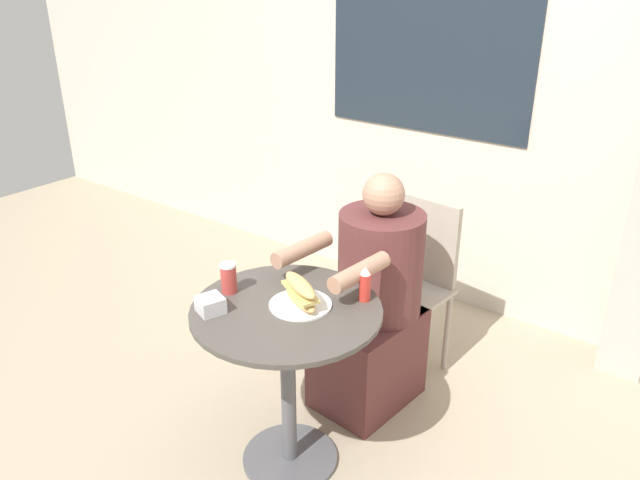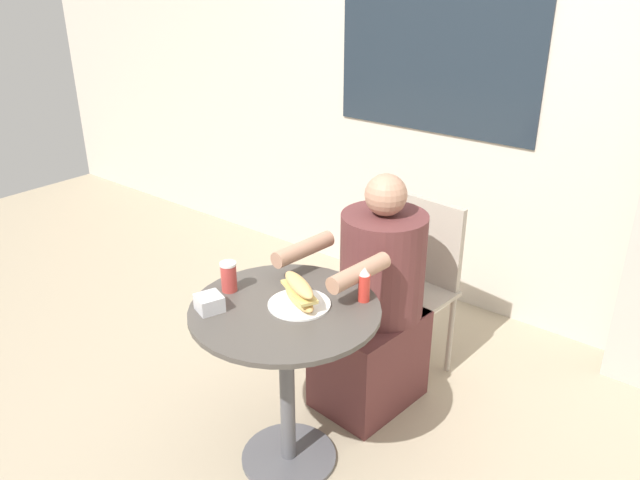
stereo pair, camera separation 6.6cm
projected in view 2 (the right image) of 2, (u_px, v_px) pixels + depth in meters
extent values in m
plane|color=tan|center=(289.00, 458.00, 2.60)|extent=(8.00, 8.00, 0.00)
cube|color=beige|center=(497.00, 65.00, 3.22)|extent=(8.00, 0.08, 2.80)
cube|color=#1E2833|center=(439.00, 12.00, 3.28)|extent=(1.22, 0.01, 1.28)
cylinder|color=#47423D|center=(285.00, 310.00, 2.31)|extent=(0.71, 0.71, 0.02)
cylinder|color=#515156|center=(287.00, 388.00, 2.45)|extent=(0.06, 0.06, 0.69)
cylinder|color=#515156|center=(289.00, 456.00, 2.60)|extent=(0.39, 0.39, 0.02)
cube|color=#ADA393|center=(406.00, 294.00, 2.98)|extent=(0.41, 0.41, 0.02)
cube|color=#ADA393|center=(430.00, 242.00, 3.00)|extent=(0.35, 0.07, 0.42)
cylinder|color=#ADA393|center=(410.00, 362.00, 2.86)|extent=(0.03, 0.03, 0.43)
cylinder|color=#ADA393|center=(356.00, 335.00, 3.07)|extent=(0.03, 0.03, 0.43)
cylinder|color=#ADA393|center=(450.00, 334.00, 3.08)|extent=(0.03, 0.03, 0.43)
cylinder|color=#ADA393|center=(397.00, 310.00, 3.28)|extent=(0.03, 0.03, 0.43)
cube|color=brown|center=(369.00, 359.00, 2.86)|extent=(0.40, 0.50, 0.45)
cylinder|color=brown|center=(383.00, 265.00, 2.72)|extent=(0.37, 0.37, 0.47)
sphere|color=tan|center=(386.00, 195.00, 2.59)|extent=(0.18, 0.18, 0.18)
cylinder|color=tan|center=(359.00, 272.00, 2.35)|extent=(0.10, 0.30, 0.07)
cylinder|color=tan|center=(303.00, 249.00, 2.54)|extent=(0.10, 0.30, 0.07)
cylinder|color=white|center=(299.00, 304.00, 2.32)|extent=(0.23, 0.23, 0.01)
ellipsoid|color=tan|center=(299.00, 298.00, 2.31)|extent=(0.23, 0.16, 0.04)
cube|color=#D6BC66|center=(299.00, 292.00, 2.29)|extent=(0.21, 0.15, 0.01)
ellipsoid|color=tan|center=(299.00, 285.00, 2.28)|extent=(0.23, 0.16, 0.04)
cylinder|color=#B73D38|center=(229.00, 278.00, 2.40)|extent=(0.06, 0.06, 0.11)
cylinder|color=white|center=(228.00, 264.00, 2.37)|extent=(0.06, 0.06, 0.01)
cube|color=silver|center=(209.00, 303.00, 2.27)|extent=(0.12, 0.12, 0.06)
cylinder|color=red|center=(364.00, 288.00, 2.33)|extent=(0.04, 0.04, 0.11)
cone|color=white|center=(365.00, 271.00, 2.30)|extent=(0.04, 0.04, 0.03)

